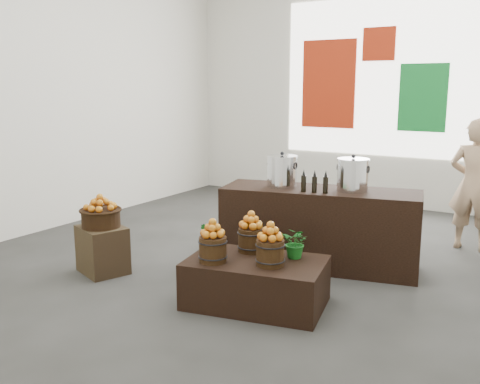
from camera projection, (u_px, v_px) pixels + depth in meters
The scene contains 23 objects.
ground at pixel (253, 261), 5.81m from camera, with size 7.00×7.00×0.00m, color #3C3C39.
back_wall at pixel (365, 78), 8.35m from camera, with size 6.00×0.04×4.00m, color silver.
back_opening at pixel (384, 77), 8.18m from camera, with size 3.20×0.02×2.40m, color white.
deco_red_left at pixel (329, 84), 8.65m from camera, with size 0.90×0.04×1.40m, color #A6250C.
deco_green_right at pixel (423, 98), 7.92m from camera, with size 0.70×0.04×1.00m, color #137B2D.
deco_red_upper at pixel (379, 44), 8.13m from camera, with size 0.50×0.04×0.50m, color #A6250C.
crate at pixel (103, 250), 5.42m from camera, with size 0.48×0.39×0.48m, color #453920.
wicker_basket at pixel (101, 218), 5.36m from camera, with size 0.38×0.38×0.17m, color black.
apples_in_basket at pixel (100, 202), 5.33m from camera, with size 0.30×0.30×0.16m, color #A3050B, non-canonical shape.
display_table at pixel (256, 282), 4.62m from camera, with size 1.17×0.72×0.40m, color black.
apple_bucket_front_left at pixel (213, 249), 4.52m from camera, with size 0.23×0.23×0.22m, color #37230F.
apples_in_bucket_front_left at pixel (213, 228), 4.48m from camera, with size 0.18×0.18×0.16m, color #A3050B, non-canonical shape.
apple_bucket_front_right at pixel (270, 253), 4.43m from camera, with size 0.23×0.23×0.22m, color #37230F.
apples_in_bucket_front_right at pixel (271, 231), 4.39m from camera, with size 0.18×0.18×0.16m, color #A3050B, non-canonical shape.
apple_bucket_rear at pixel (251, 240), 4.80m from camera, with size 0.23×0.23×0.22m, color #37230F.
apples_in_bucket_rear at pixel (251, 220), 4.76m from camera, with size 0.18×0.18×0.16m, color #A3050B, non-canonical shape.
herb_garnish_right at pixel (296, 243), 4.61m from camera, with size 0.25×0.22×0.28m, color #135A18.
herb_garnish_left at pixel (207, 236), 4.83m from camera, with size 0.14×0.11×0.26m, color #135A18.
counter at pixel (319, 228), 5.59m from camera, with size 2.02×0.64×0.83m, color black.
stock_pot_left at pixel (282, 172), 5.61m from camera, with size 0.31×0.31×0.31m, color silver.
stock_pot_center at pixel (353, 176), 5.38m from camera, with size 0.31×0.31×0.31m, color silver.
oil_cruets at pixel (317, 181), 5.30m from camera, with size 0.22×0.06×0.23m, color black, non-canonical shape.
shopper at pixel (474, 185), 6.10m from camera, with size 0.55×0.36×1.52m, color tan.
Camera 1 is at (2.77, -4.81, 1.87)m, focal length 40.00 mm.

